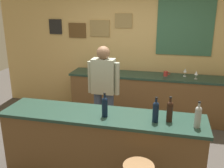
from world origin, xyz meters
TOP-DOWN VIEW (x-y plane):
  - ground_plane at (0.00, 0.00)m, footprint 10.00×10.00m
  - back_wall at (0.01, 2.03)m, footprint 6.00×0.09m
  - bar_counter at (0.00, -0.40)m, footprint 2.56×0.60m
  - side_counter at (0.40, 1.65)m, footprint 3.17×0.56m
  - bartender at (-0.23, 0.54)m, footprint 0.52×0.21m
  - wine_bottle_a at (0.06, -0.45)m, footprint 0.07×0.07m
  - wine_bottle_b at (0.67, -0.46)m, footprint 0.07×0.07m
  - wine_bottle_c at (0.83, -0.41)m, footprint 0.07×0.07m
  - wine_bottle_d at (1.13, -0.49)m, footprint 0.07×0.07m
  - wine_glass_a at (1.07, 1.73)m, footprint 0.07×0.07m
  - wine_glass_b at (1.26, 1.58)m, footprint 0.07×0.07m
  - coffee_mug at (0.71, 1.66)m, footprint 0.13×0.08m

SIDE VIEW (x-z plane):
  - ground_plane at x=0.00m, z-range 0.00..0.00m
  - side_counter at x=0.40m, z-range 0.00..0.90m
  - bar_counter at x=0.00m, z-range 0.00..0.92m
  - bartender at x=-0.23m, z-range 0.13..1.75m
  - coffee_mug at x=0.71m, z-range 0.90..1.00m
  - wine_glass_a at x=1.07m, z-range 0.93..1.09m
  - wine_glass_b at x=1.26m, z-range 0.93..1.09m
  - wine_bottle_a at x=0.06m, z-range 0.90..1.21m
  - wine_bottle_b at x=0.67m, z-range 0.90..1.21m
  - wine_bottle_c at x=0.83m, z-range 0.90..1.21m
  - wine_bottle_d at x=1.13m, z-range 0.90..1.21m
  - back_wall at x=0.01m, z-range 0.01..2.81m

